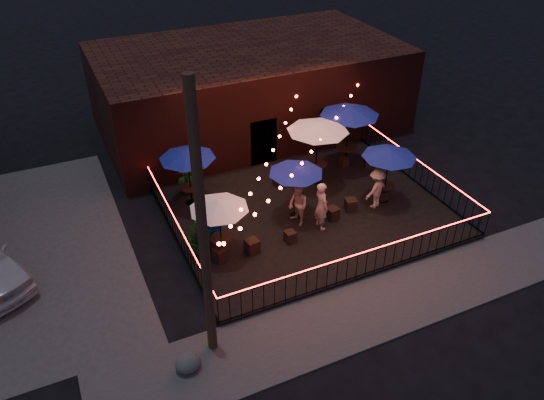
{
  "coord_description": "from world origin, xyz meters",
  "views": [
    {
      "loc": [
        -8.09,
        -12.4,
        11.74
      ],
      "look_at": [
        -1.49,
        1.94,
        1.11
      ],
      "focal_mm": 35.0,
      "sensor_mm": 36.0,
      "label": 1
    }
  ],
  "objects": [
    {
      "name": "ground",
      "position": [
        0.0,
        0.0,
        0.0
      ],
      "size": [
        110.0,
        110.0,
        0.0
      ],
      "primitive_type": "plane",
      "color": "black",
      "rests_on": "ground"
    },
    {
      "name": "patio",
      "position": [
        0.0,
        2.0,
        0.07
      ],
      "size": [
        10.0,
        8.0,
        0.15
      ],
      "primitive_type": "cube",
      "color": "black",
      "rests_on": "ground"
    },
    {
      "name": "sidewalk",
      "position": [
        0.0,
        -3.25,
        0.03
      ],
      "size": [
        18.0,
        2.5,
        0.05
      ],
      "primitive_type": "cube",
      "color": "#43413E",
      "rests_on": "ground"
    },
    {
      "name": "brick_building",
      "position": [
        1.0,
        9.99,
        2.0
      ],
      "size": [
        14.0,
        8.0,
        4.0
      ],
      "color": "black",
      "rests_on": "ground"
    },
    {
      "name": "utility_pole",
      "position": [
        -5.4,
        -2.6,
        4.0
      ],
      "size": [
        0.26,
        0.26,
        8.0
      ],
      "primitive_type": "cylinder",
      "color": "#382117",
      "rests_on": "ground"
    },
    {
      "name": "fence_front",
      "position": [
        0.0,
        -2.0,
        0.66
      ],
      "size": [
        10.0,
        0.04,
        1.04
      ],
      "color": "black",
      "rests_on": "patio"
    },
    {
      "name": "fence_left",
      "position": [
        -5.0,
        2.0,
        0.66
      ],
      "size": [
        0.04,
        8.0,
        1.04
      ],
      "rotation": [
        0.0,
        0.0,
        1.57
      ],
      "color": "black",
      "rests_on": "patio"
    },
    {
      "name": "fence_right",
      "position": [
        5.0,
        2.0,
        0.66
      ],
      "size": [
        0.04,
        8.0,
        1.04
      ],
      "rotation": [
        0.0,
        0.0,
        1.57
      ],
      "color": "black",
      "rests_on": "patio"
    },
    {
      "name": "festoon_lights",
      "position": [
        -1.01,
        1.7,
        2.52
      ],
      "size": [
        10.02,
        8.72,
        1.32
      ],
      "color": "red",
      "rests_on": "ground"
    },
    {
      "name": "cafe_table_0",
      "position": [
        -3.8,
        0.98,
        2.13
      ],
      "size": [
        2.27,
        2.27,
        2.17
      ],
      "rotation": [
        0.0,
        0.0,
        0.17
      ],
      "color": "black",
      "rests_on": "patio"
    },
    {
      "name": "cafe_table_1",
      "position": [
        -3.8,
        4.36,
        2.28
      ],
      "size": [
        2.79,
        2.79,
        2.33
      ],
      "rotation": [
        0.0,
        0.0,
        -0.42
      ],
      "color": "black",
      "rests_on": "patio"
    },
    {
      "name": "cafe_table_2",
      "position": [
        -0.56,
        1.91,
        2.16
      ],
      "size": [
        2.23,
        2.23,
        2.2
      ],
      "rotation": [
        0.0,
        0.0,
        -0.13
      ],
      "color": "black",
      "rests_on": "patio"
    },
    {
      "name": "cafe_table_3",
      "position": [
        1.31,
        3.75,
        2.62
      ],
      "size": [
        2.82,
        2.82,
        2.71
      ],
      "rotation": [
        0.0,
        0.0,
        0.16
      ],
      "color": "black",
      "rests_on": "patio"
    },
    {
      "name": "cafe_table_4",
      "position": [
        3.05,
        1.39,
        2.23
      ],
      "size": [
        2.53,
        2.53,
        2.28
      ],
      "rotation": [
        0.0,
        0.0,
        0.26
      ],
      "color": "black",
      "rests_on": "patio"
    },
    {
      "name": "cafe_table_5",
      "position": [
        3.18,
        4.45,
        2.64
      ],
      "size": [
        3.21,
        3.21,
        2.73
      ],
      "rotation": [
        0.0,
        0.0,
        -0.38
      ],
      "color": "black",
      "rests_on": "patio"
    },
    {
      "name": "bistro_chair_0",
      "position": [
        -3.96,
        0.69,
        0.38
      ],
      "size": [
        0.48,
        0.48,
        0.46
      ],
      "primitive_type": "cube",
      "rotation": [
        0.0,
        0.0,
        0.28
      ],
      "color": "black",
      "rests_on": "patio"
    },
    {
      "name": "bistro_chair_1",
      "position": [
        -2.84,
        0.63,
        0.4
      ],
      "size": [
        0.48,
        0.48,
        0.5
      ],
      "primitive_type": "cube",
      "rotation": [
        0.0,
        0.0,
        3.3
      ],
      "color": "black",
      "rests_on": "patio"
    },
    {
      "name": "bistro_chair_2",
      "position": [
        -3.72,
        3.23,
        0.4
      ],
      "size": [
        0.51,
        0.51,
        0.5
      ],
      "primitive_type": "cube",
      "rotation": [
        0.0,
        0.0,
        -0.24
      ],
      "color": "black",
      "rests_on": "patio"
    },
    {
      "name": "bistro_chair_3",
      "position": [
        -2.48,
        3.23,
        0.38
      ],
      "size": [
        0.43,
        0.43,
        0.46
      ],
      "primitive_type": "cube",
      "rotation": [
        0.0,
        0.0,
        3.03
      ],
      "color": "black",
      "rests_on": "patio"
    },
    {
      "name": "bistro_chair_4",
      "position": [
        -1.4,
        0.61,
        0.36
      ],
      "size": [
        0.38,
        0.38,
        0.42
      ],
      "primitive_type": "cube",
      "rotation": [
        0.0,
        0.0,
        0.08
      ],
      "color": "black",
      "rests_on": "patio"
    },
    {
      "name": "bistro_chair_5",
      "position": [
        0.61,
        1.16,
        0.39
      ],
      "size": [
        0.48,
        0.48,
        0.49
      ],
      "primitive_type": "cube",
      "rotation": [
        0.0,
        0.0,
        3.34
      ],
      "color": "black",
      "rests_on": "patio"
    },
    {
      "name": "bistro_chair_6",
      "position": [
        -0.22,
        4.11,
        0.35
      ],
      "size": [
        0.39,
        0.39,
        0.4
      ],
      "primitive_type": "cube",
      "rotation": [
        0.0,
        0.0,
        0.14
      ],
      "color": "black",
      "rests_on": "patio"
    },
    {
      "name": "bistro_chair_7",
      "position": [
        0.7,
        4.31,
        0.38
      ],
      "size": [
        0.41,
        0.41,
        0.46
      ],
      "primitive_type": "cube",
      "rotation": [
        0.0,
        0.0,
        3.08
      ],
      "color": "black",
      "rests_on": "patio"
    },
    {
      "name": "bistro_chair_8",
      "position": [
        1.54,
        1.38,
        0.39
      ],
      "size": [
        0.47,
        0.47,
        0.47
      ],
      "primitive_type": "cube",
      "rotation": [
        0.0,
        0.0,
        -0.2
      ],
      "color": "black",
      "rests_on": "patio"
    },
    {
      "name": "bistro_chair_9",
      "position": [
        3.06,
        1.45,
        0.37
      ],
      "size": [
        0.42,
        0.42,
        0.44
      ],
      "primitive_type": "cube",
      "rotation": [
        0.0,
        0.0,
        3.3
      ],
      "color": "black",
      "rests_on": "patio"
    },
    {
      "name": "bistro_chair_10",
      "position": [
        3.01,
        4.29,
        0.35
      ],
      "size": [
        0.38,
        0.38,
        0.41
      ],
      "primitive_type": "cube",
      "rotation": [
        0.0,
        0.0,
        0.1
      ],
      "color": "black",
      "rests_on": "patio"
    },
    {
      "name": "bistro_chair_11",
      "position": [
        4.02,
        3.88,
        0.38
      ],
      "size": [
        0.51,
        0.51,
        0.47
      ],
      "primitive_type": "cube",
      "rotation": [
        0.0,
        0.0,
        2.77
      ],
      "color": "black",
      "rests_on": "patio"
    },
    {
      "name": "patron_a",
      "position": [
        -0.04,
        0.9,
        1.09
      ],
      "size": [
        0.48,
        0.71,
        1.87
      ],
      "primitive_type": "imported",
      "rotation": [
        0.0,
        0.0,
        1.62
      ],
      "color": "tan",
      "rests_on": "patio"
    },
    {
      "name": "patron_b",
      "position": [
        -0.68,
        1.45,
        0.96
      ],
      "size": [
        0.73,
        0.87,
        1.62
      ],
      "primitive_type": "imported",
      "rotation": [
        0.0,
        0.0,
        -1.41
      ],
      "color": "#D4B187",
      "rests_on": "patio"
    },
    {
      "name": "patron_c",
      "position": [
        2.5,
        1.2,
        0.95
      ],
      "size": [
        1.16,
        0.88,
        1.59
      ],
      "primitive_type": "imported",
      "rotation": [
        0.0,
        0.0,
        3.45
      ],
      "color": "#D9B68A",
      "rests_on": "patio"
    },
    {
      "name": "potted_shrub_a",
      "position": [
        -4.36,
        1.41,
        0.76
      ],
      "size": [
        1.14,
        1.0,
        1.23
      ],
      "primitive_type": "imported",
      "rotation": [
        0.0,
        0.0,
        0.04
      ],
      "color": "#10360D",
      "rests_on": "patio"
    },
    {
      "name": "potted_shrub_b",
      "position": [
        -3.91,
        2.14,
        0.92
      ],
      "size": [
        0.94,
        0.8,
        1.54
      ],
      "primitive_type": "imported",
      "rotation": [
        0.0,
        0.0,
        -0.16
      ],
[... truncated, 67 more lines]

